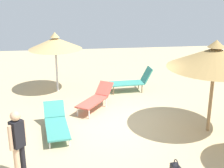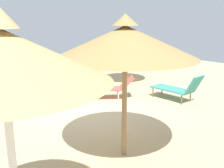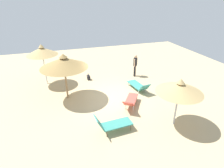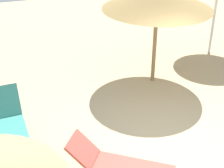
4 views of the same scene
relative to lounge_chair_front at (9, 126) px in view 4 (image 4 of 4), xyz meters
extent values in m
cube|color=tan|center=(0.87, 3.10, -0.51)|extent=(24.00, 24.00, 0.10)
cylinder|color=olive|center=(-1.66, 3.91, 0.78)|extent=(0.10, 0.10, 2.48)
cylinder|color=white|center=(-2.88, 6.50, 0.78)|extent=(0.08, 0.08, 2.47)
cube|color=teal|center=(0.27, 0.02, -0.09)|extent=(1.49, 0.73, 0.05)
cylinder|color=brown|center=(0.86, 0.33, -0.29)|extent=(0.04, 0.04, 0.34)
cylinder|color=brown|center=(-0.36, 0.25, -0.29)|extent=(0.04, 0.04, 0.34)
cube|color=teal|center=(-0.61, -0.04, 0.23)|extent=(0.40, 0.66, 0.63)
cylinder|color=silver|center=(1.31, 1.60, -0.29)|extent=(0.04, 0.04, 0.34)
cube|color=#CC4C3F|center=(1.32, 1.19, 0.13)|extent=(0.73, 0.70, 0.44)
camera|label=1|loc=(2.43, 12.32, 4.00)|focal=50.06mm
camera|label=2|loc=(-5.41, 7.18, 2.29)|focal=41.63mm
camera|label=3|loc=(-2.14, -6.71, 5.53)|focal=30.02mm
camera|label=4|loc=(5.92, 0.22, 4.06)|focal=54.52mm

